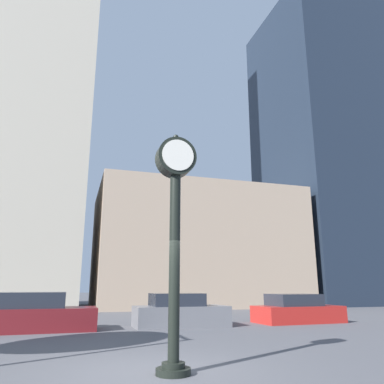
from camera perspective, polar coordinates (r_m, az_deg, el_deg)
ground_plane at (r=7.97m, az=-5.92°, el=-25.73°), size 200.00×200.00×0.00m
building_tall_tower at (r=37.30m, az=-25.94°, el=17.43°), size 13.87×12.00×40.57m
building_storefront_row at (r=33.33m, az=0.09°, el=-8.67°), size 16.69×12.00×9.62m
building_glass_modern at (r=42.45m, az=19.30°, el=6.07°), size 11.00×12.00×31.45m
street_clock at (r=7.72m, az=-2.61°, el=-4.11°), size 0.83×0.66×4.81m
car_maroon at (r=15.67m, az=-22.71°, el=-16.86°), size 4.26×1.85×1.40m
car_grey at (r=16.18m, az=-1.84°, el=-17.87°), size 3.83×1.74×1.33m
car_red at (r=18.63m, az=15.69°, el=-16.99°), size 4.00×2.03×1.27m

